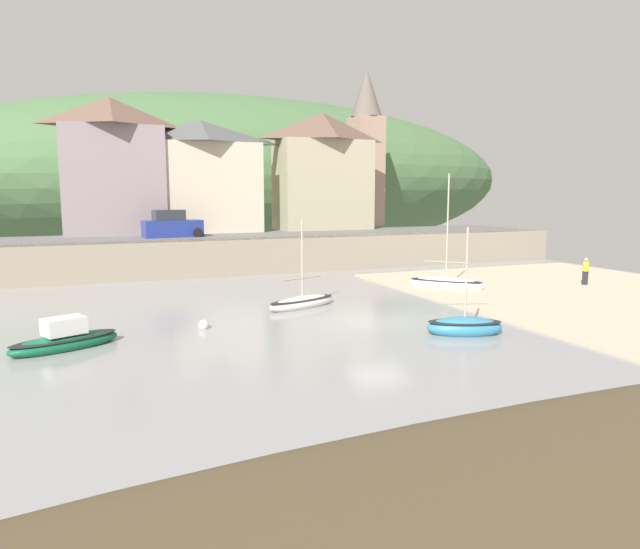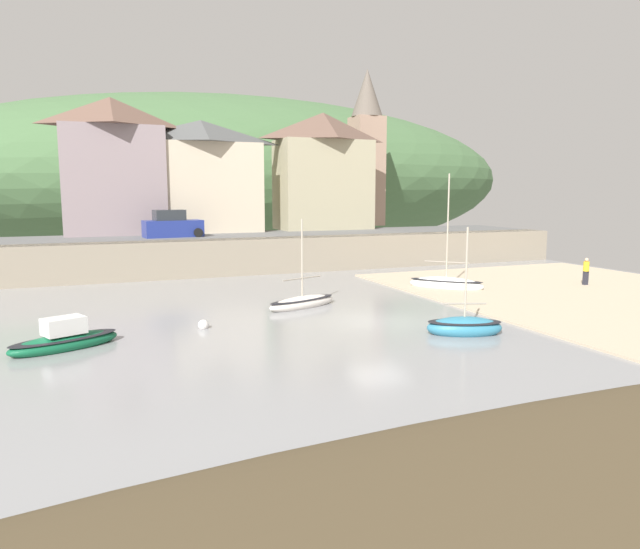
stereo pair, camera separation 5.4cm
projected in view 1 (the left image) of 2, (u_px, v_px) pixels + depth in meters
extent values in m
cube|color=gray|center=(379.00, 322.00, 25.67)|extent=(48.00, 40.00, 0.06)
cube|color=#C2AE91|center=(585.00, 292.00, 32.71)|extent=(18.00, 22.00, 0.10)
cube|color=gray|center=(266.00, 255.00, 41.10)|extent=(48.00, 2.40, 2.40)
cube|color=#606060|center=(251.00, 235.00, 44.33)|extent=(48.00, 9.00, 0.10)
ellipsoid|color=#46693F|center=(223.00, 179.00, 77.46)|extent=(80.00, 44.00, 20.80)
cube|color=gray|center=(113.00, 181.00, 44.36)|extent=(7.30, 4.80, 8.06)
pyramid|color=brown|center=(110.00, 112.00, 43.65)|extent=(7.60, 5.10, 2.14)
cube|color=beige|center=(202.00, 188.00, 46.94)|extent=(8.99, 4.36, 7.05)
pyramid|color=#4F5150|center=(200.00, 132.00, 46.32)|extent=(9.29, 4.66, 1.77)
cube|color=tan|center=(323.00, 185.00, 50.79)|extent=(7.91, 4.32, 7.58)
pyramid|color=brown|center=(323.00, 127.00, 50.10)|extent=(8.21, 4.62, 2.32)
cube|color=tan|center=(366.00, 172.00, 56.56)|extent=(2.80, 2.80, 10.29)
cone|color=#665B51|center=(367.00, 93.00, 55.53)|extent=(3.00, 3.00, 4.42)
ellipsoid|color=teal|center=(464.00, 328.00, 23.37)|extent=(3.29, 2.34, 0.89)
ellipsoid|color=black|center=(465.00, 322.00, 23.34)|extent=(3.23, 2.29, 0.12)
cylinder|color=#B2A893|center=(466.00, 272.00, 23.06)|extent=(0.09, 0.09, 3.56)
cylinder|color=gray|center=(465.00, 303.00, 23.23)|extent=(1.61, 0.65, 0.07)
ellipsoid|color=white|center=(446.00, 285.00, 34.14)|extent=(3.81, 3.97, 0.93)
ellipsoid|color=black|center=(446.00, 280.00, 34.10)|extent=(3.73, 3.89, 0.12)
cylinder|color=#B2A893|center=(448.00, 226.00, 33.66)|extent=(0.09, 0.09, 5.92)
cylinder|color=gray|center=(446.00, 262.00, 33.95)|extent=(1.83, 1.96, 0.07)
ellipsoid|color=silver|center=(302.00, 303.00, 28.76)|extent=(4.14, 2.40, 0.72)
ellipsoid|color=black|center=(302.00, 299.00, 28.73)|extent=(4.05, 2.35, 0.12)
cylinder|color=#B2A893|center=(302.00, 258.00, 28.44)|extent=(0.09, 0.09, 3.77)
cylinder|color=gray|center=(302.00, 278.00, 28.58)|extent=(2.27, 0.94, 0.07)
ellipsoid|color=#125D39|center=(65.00, 343.00, 21.17)|extent=(4.13, 2.77, 0.69)
ellipsoid|color=black|center=(65.00, 338.00, 21.14)|extent=(4.05, 2.71, 0.12)
cube|color=silver|center=(64.00, 326.00, 21.08)|extent=(1.63, 1.38, 0.61)
cube|color=navy|center=(173.00, 229.00, 42.08)|extent=(4.26, 2.13, 1.20)
cube|color=#282D33|center=(169.00, 215.00, 41.85)|extent=(2.25, 1.72, 0.80)
cylinder|color=black|center=(194.00, 231.00, 43.47)|extent=(0.64, 0.22, 0.64)
cylinder|color=black|center=(198.00, 233.00, 42.00)|extent=(0.64, 0.22, 0.64)
cylinder|color=black|center=(148.00, 232.00, 42.24)|extent=(0.64, 0.22, 0.64)
cylinder|color=black|center=(150.00, 234.00, 40.77)|extent=(0.64, 0.22, 0.64)
cube|color=#282833|center=(585.00, 278.00, 35.10)|extent=(0.28, 0.20, 0.82)
cylinder|color=gold|center=(586.00, 266.00, 35.00)|extent=(0.34, 0.34, 0.58)
sphere|color=#D1A889|center=(586.00, 260.00, 34.95)|extent=(0.22, 0.22, 0.22)
sphere|color=silver|center=(204.00, 325.00, 24.32)|extent=(0.45, 0.45, 0.45)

